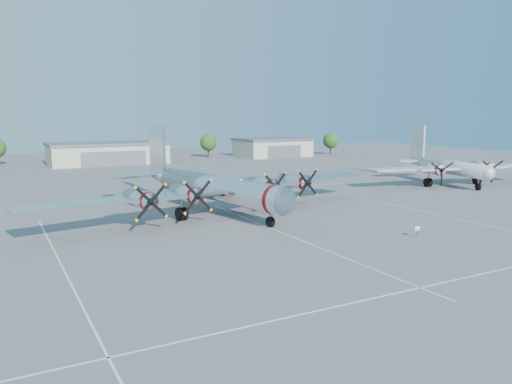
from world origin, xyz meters
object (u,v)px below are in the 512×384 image
tree_east (208,143)px  tree_far_east (331,141)px  hangar_east (272,147)px  info_placard (417,230)px  twin_engine_east (448,184)px  main_bomber_b29 (212,212)px  hangar_center (108,153)px

tree_east → tree_far_east: bearing=-11.9°
hangar_east → info_placard: (-36.98, -92.99, -1.91)m
tree_east → twin_engine_east: size_ratio=0.20×
tree_far_east → main_bomber_b29: bearing=-135.5°
hangar_east → tree_east: (-18.00, 6.04, 1.51)m
hangar_east → twin_engine_east: bearing=-92.4°
hangar_center → hangar_east: 48.00m
hangar_east → tree_far_east: 20.15m
hangar_east → tree_east: size_ratio=3.10×
tree_east → hangar_east: bearing=-18.5°
hangar_center → tree_far_east: size_ratio=4.31×
twin_engine_east → info_placard: twin_engine_east is taller
hangar_center → info_placard: (11.02, -92.99, -1.91)m
main_bomber_b29 → twin_engine_east: bearing=-6.6°
info_placard → hangar_center: bearing=102.0°
twin_engine_east → info_placard: 42.71m
hangar_center → twin_engine_east: 81.09m
tree_east → twin_engine_east: (15.14, -73.34, -4.22)m
main_bomber_b29 → twin_engine_east: main_bomber_b29 is taller
tree_far_east → hangar_center: bearing=178.3°
tree_far_east → info_placard: size_ratio=5.80×
tree_far_east → info_placard: (-56.98, -91.02, -3.42)m
tree_far_east → hangar_east: bearing=174.4°
hangar_center → tree_far_east: tree_far_east is taller
hangar_center → twin_engine_east: size_ratio=0.88×
main_bomber_b29 → twin_engine_east: size_ratio=1.49×
hangar_east → twin_engine_east: hangar_east is taller
hangar_center → info_placard: size_ratio=25.00×
hangar_east → twin_engine_east: (-2.86, -67.30, -2.71)m
main_bomber_b29 → twin_engine_east: (47.09, 3.49, 0.00)m
main_bomber_b29 → info_placard: 25.72m
twin_engine_east → hangar_center: bearing=134.8°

